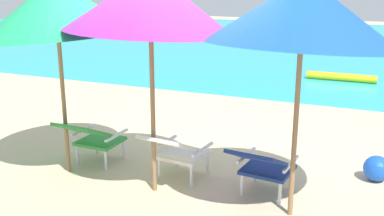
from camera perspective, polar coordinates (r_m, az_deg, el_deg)
The scene contains 10 objects.
ground_plane at distance 9.33m, azimuth 9.04°, elevation 1.24°, with size 40.00×40.00×0.00m, color #CCB78E.
ocean_band at distance 17.92m, azimuth 16.29°, elevation 7.77°, with size 40.00×18.00×0.01m, color #28B2B7.
swim_buoy at distance 11.34m, azimuth 18.29°, elevation 3.74°, with size 0.18×0.18×1.60m, color yellow.
lounge_chair_left at distance 5.89m, azimuth -12.53°, elevation -3.49°, with size 0.56×0.88×0.68m.
lounge_chair_center at distance 5.31m, azimuth -1.99°, elevation -5.28°, with size 0.62×0.92×0.68m.
lounge_chair_right at distance 4.95m, azimuth 8.88°, elevation -7.05°, with size 0.62×0.92×0.68m.
beach_umbrella_left at distance 5.51m, azimuth -16.75°, elevation 11.98°, with size 2.15×2.11×2.40m.
beach_umbrella_center at distance 4.75m, azimuth -5.30°, elevation 13.21°, with size 2.52×2.52×2.46m.
beach_umbrella_right at distance 4.29m, azimuth 13.82°, elevation 11.67°, with size 2.26×2.29×2.42m.
beach_ball at distance 5.85m, azimuth 22.25°, elevation -7.07°, with size 0.31×0.31×0.31m, color blue.
Camera 1 is at (2.19, -4.77, 2.31)m, focal length 42.31 mm.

